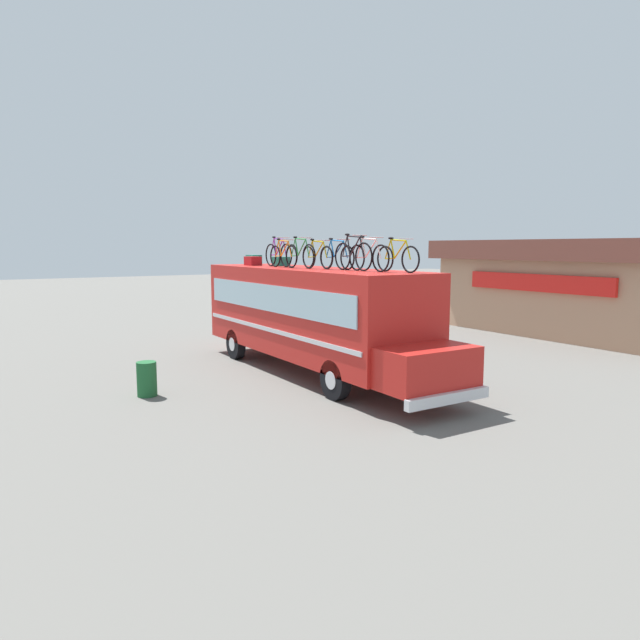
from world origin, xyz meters
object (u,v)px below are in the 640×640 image
object	(u,v)px
rooftop_bicycle_8	(397,258)
rooftop_bicycle_2	(283,255)
luggage_bag_2	(253,261)
trash_bin	(147,379)
rooftop_bicycle_3	(300,255)
rooftop_bicycle_5	(336,256)
luggage_bag_1	(254,260)
rooftop_bicycle_7	(368,257)
bus	(311,313)
rooftop_bicycle_6	(353,255)
luggage_bag_3	(281,261)
rooftop_bicycle_1	(278,254)
rooftop_bicycle_4	(317,256)

from	to	relation	value
rooftop_bicycle_8	rooftop_bicycle_2	bearing A→B (deg)	-169.67
luggage_bag_2	trash_bin	xyz separation A→B (m)	(3.44, -4.59, -2.83)
rooftop_bicycle_3	rooftop_bicycle_5	bearing A→B (deg)	15.76
rooftop_bicycle_2	rooftop_bicycle_3	size ratio (longest dim) A/B	0.98
luggage_bag_1	rooftop_bicycle_7	bearing A→B (deg)	0.34
luggage_bag_1	bus	bearing A→B (deg)	-0.98
luggage_bag_1	rooftop_bicycle_5	bearing A→B (deg)	0.44
bus	luggage_bag_1	distance (m)	4.35
luggage_bag_1	rooftop_bicycle_7	xyz separation A→B (m)	(6.75, 0.04, 0.21)
bus	rooftop_bicycle_6	bearing A→B (deg)	2.11
rooftop_bicycle_2	rooftop_bicycle_7	xyz separation A→B (m)	(3.62, 0.53, 0.01)
rooftop_bicycle_2	rooftop_bicycle_8	world-z (taller)	rooftop_bicycle_2
rooftop_bicycle_2	rooftop_bicycle_7	size ratio (longest dim) A/B	1.00
luggage_bag_3	rooftop_bicycle_6	distance (m)	4.42
luggage_bag_2	rooftop_bicycle_5	xyz separation A→B (m)	(4.45, 0.47, 0.22)
rooftop_bicycle_6	trash_bin	distance (m)	6.18
bus	luggage_bag_2	distance (m)	3.60
rooftop_bicycle_5	rooftop_bicycle_8	xyz separation A→B (m)	(2.30, 0.28, -0.00)
rooftop_bicycle_1	rooftop_bicycle_7	bearing A→B (deg)	4.48
rooftop_bicycle_5	rooftop_bicycle_8	size ratio (longest dim) A/B	1.06
rooftop_bicycle_6	rooftop_bicycle_7	distance (m)	0.64
rooftop_bicycle_5	rooftop_bicycle_6	distance (m)	0.84
luggage_bag_3	rooftop_bicycle_5	distance (m)	3.58
trash_bin	luggage_bag_2	bearing A→B (deg)	126.84
luggage_bag_1	rooftop_bicycle_8	bearing A→B (deg)	2.40
trash_bin	rooftop_bicycle_4	bearing A→B (deg)	86.56
rooftop_bicycle_4	luggage_bag_1	bearing A→B (deg)	178.18
luggage_bag_2	rooftop_bicycle_2	distance (m)	2.32
luggage_bag_3	rooftop_bicycle_5	bearing A→B (deg)	-2.40
rooftop_bicycle_2	trash_bin	xyz separation A→B (m)	(1.13, -4.52, -3.06)
bus	rooftop_bicycle_4	distance (m)	1.75
rooftop_bicycle_2	rooftop_bicycle_7	world-z (taller)	rooftop_bicycle_7
rooftop_bicycle_5	rooftop_bicycle_7	bearing A→B (deg)	-0.02
luggage_bag_3	luggage_bag_1	bearing A→B (deg)	-173.60
rooftop_bicycle_4	trash_bin	distance (m)	5.75
rooftop_bicycle_1	rooftop_bicycle_8	distance (m)	5.17
rooftop_bicycle_3	rooftop_bicycle_4	size ratio (longest dim) A/B	1.05
rooftop_bicycle_2	luggage_bag_2	bearing A→B (deg)	178.37
bus	rooftop_bicycle_6	distance (m)	2.66
rooftop_bicycle_3	rooftop_bicycle_8	bearing A→B (deg)	10.25
luggage_bag_1	luggage_bag_2	distance (m)	0.93
luggage_bag_1	luggage_bag_3	xyz separation A→B (m)	(1.70, 0.19, -0.02)
trash_bin	rooftop_bicycle_3	bearing A→B (deg)	94.29
rooftop_bicycle_4	rooftop_bicycle_8	bearing A→B (deg)	8.71
luggage_bag_1	rooftop_bicycle_3	xyz separation A→B (m)	(3.91, -0.34, 0.22)
rooftop_bicycle_5	rooftop_bicycle_8	world-z (taller)	rooftop_bicycle_5
rooftop_bicycle_7	rooftop_bicycle_8	xyz separation A→B (m)	(0.82, 0.28, -0.02)
luggage_bag_1	rooftop_bicycle_6	world-z (taller)	rooftop_bicycle_6
bus	rooftop_bicycle_1	xyz separation A→B (m)	(-1.65, -0.23, 1.72)
luggage_bag_2	rooftop_bicycle_1	bearing A→B (deg)	4.53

